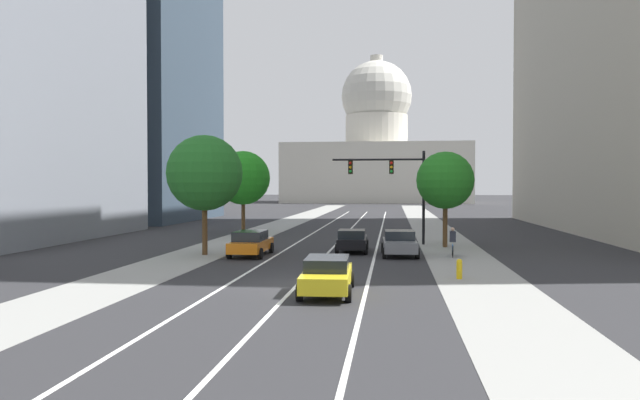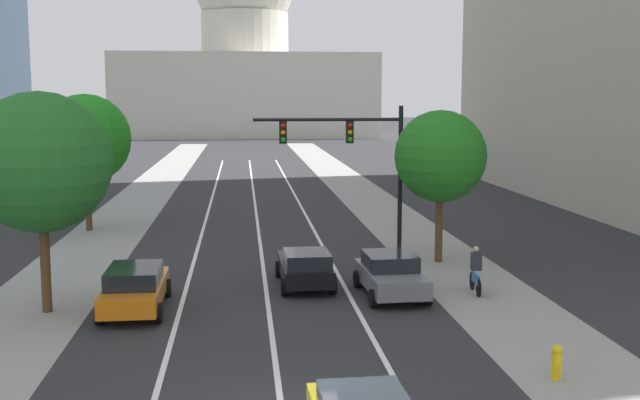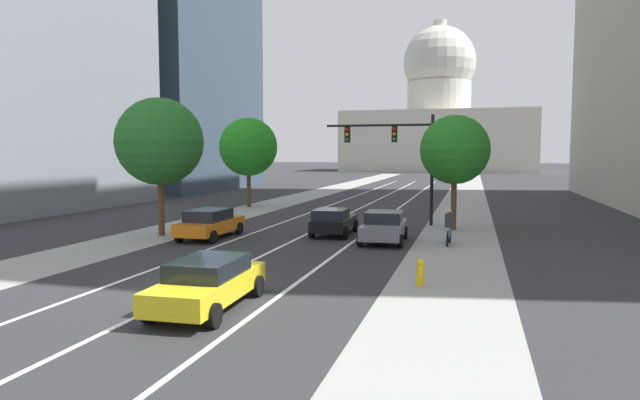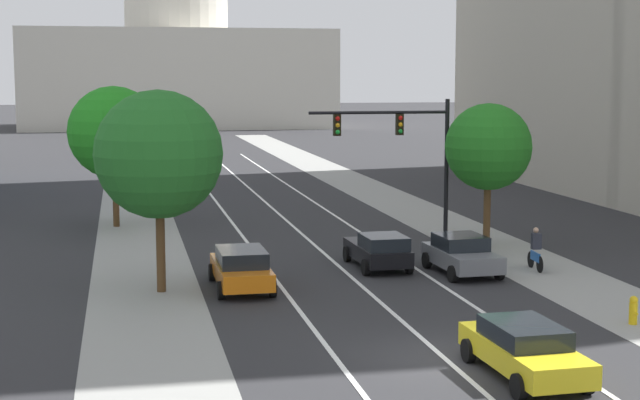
{
  "view_description": "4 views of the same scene",
  "coord_description": "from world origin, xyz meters",
  "px_view_note": "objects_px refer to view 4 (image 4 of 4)",
  "views": [
    {
      "loc": [
        3.95,
        -24.75,
        4.19
      ],
      "look_at": [
        -1.24,
        17.95,
        3.13
      ],
      "focal_mm": 33.48,
      "sensor_mm": 36.0,
      "label": 1
    },
    {
      "loc": [
        -0.81,
        -15.53,
        7.04
      ],
      "look_at": [
        2.54,
        17.56,
        2.56
      ],
      "focal_mm": 43.36,
      "sensor_mm": 36.0,
      "label": 2
    },
    {
      "loc": [
        8.52,
        -15.8,
        4.34
      ],
      "look_at": [
        -2.76,
        25.03,
        0.75
      ],
      "focal_mm": 31.17,
      "sensor_mm": 36.0,
      "label": 3
    },
    {
      "loc": [
        -8.52,
        -24.6,
        7.71
      ],
      "look_at": [
        0.87,
        21.23,
        1.68
      ],
      "focal_mm": 54.57,
      "sensor_mm": 36.0,
      "label": 4
    }
  ],
  "objects_px": {
    "car_orange": "(241,268)",
    "car_black": "(379,250)",
    "cyclist": "(536,249)",
    "street_tree_near_right": "(488,147)",
    "car_yellow": "(524,348)",
    "car_gray": "(462,254)",
    "street_tree_mid_left": "(159,155)",
    "capitol_building": "(177,43)",
    "traffic_signal_mast": "(405,143)",
    "street_tree_near_left": "(114,132)",
    "fire_hydrant": "(633,310)"
  },
  "relations": [
    {
      "from": "fire_hydrant",
      "to": "street_tree_near_left",
      "type": "xyz_separation_m",
      "value": [
        -15.8,
        23.3,
        4.36
      ]
    },
    {
      "from": "car_black",
      "to": "street_tree_near_right",
      "type": "relative_size",
      "value": 0.66
    },
    {
      "from": "street_tree_near_right",
      "to": "street_tree_mid_left",
      "type": "bearing_deg",
      "value": -156.91
    },
    {
      "from": "car_yellow",
      "to": "car_black",
      "type": "bearing_deg",
      "value": -1.98
    },
    {
      "from": "fire_hydrant",
      "to": "street_tree_near_left",
      "type": "height_order",
      "value": "street_tree_near_left"
    },
    {
      "from": "street_tree_near_left",
      "to": "street_tree_near_right",
      "type": "relative_size",
      "value": 1.11
    },
    {
      "from": "car_gray",
      "to": "street_tree_near_right",
      "type": "xyz_separation_m",
      "value": [
        3.12,
        5.37,
        3.74
      ]
    },
    {
      "from": "car_black",
      "to": "street_tree_mid_left",
      "type": "relative_size",
      "value": 0.59
    },
    {
      "from": "car_gray",
      "to": "cyclist",
      "type": "bearing_deg",
      "value": -92.22
    },
    {
      "from": "street_tree_near_right",
      "to": "street_tree_mid_left",
      "type": "relative_size",
      "value": 0.9
    },
    {
      "from": "capitol_building",
      "to": "car_yellow",
      "type": "xyz_separation_m",
      "value": [
        1.46,
        -125.26,
        -11.64
      ]
    },
    {
      "from": "cyclist",
      "to": "capitol_building",
      "type": "bearing_deg",
      "value": 8.01
    },
    {
      "from": "car_orange",
      "to": "car_black",
      "type": "height_order",
      "value": "car_orange"
    },
    {
      "from": "car_orange",
      "to": "traffic_signal_mast",
      "type": "relative_size",
      "value": 0.71
    },
    {
      "from": "car_gray",
      "to": "street_tree_near_right",
      "type": "relative_size",
      "value": 0.65
    },
    {
      "from": "capitol_building",
      "to": "street_tree_near_right",
      "type": "relative_size",
      "value": 6.87
    },
    {
      "from": "fire_hydrant",
      "to": "car_orange",
      "type": "bearing_deg",
      "value": 146.49
    },
    {
      "from": "capitol_building",
      "to": "car_black",
      "type": "height_order",
      "value": "capitol_building"
    },
    {
      "from": "car_black",
      "to": "traffic_signal_mast",
      "type": "relative_size",
      "value": 0.64
    },
    {
      "from": "car_black",
      "to": "car_gray",
      "type": "height_order",
      "value": "car_gray"
    },
    {
      "from": "car_yellow",
      "to": "cyclist",
      "type": "xyz_separation_m",
      "value": [
        6.02,
        12.8,
        0.1
      ]
    },
    {
      "from": "car_orange",
      "to": "cyclist",
      "type": "bearing_deg",
      "value": -85.32
    },
    {
      "from": "car_yellow",
      "to": "car_orange",
      "type": "bearing_deg",
      "value": 24.46
    },
    {
      "from": "car_orange",
      "to": "car_black",
      "type": "bearing_deg",
      "value": -66.2
    },
    {
      "from": "cyclist",
      "to": "street_tree_mid_left",
      "type": "relative_size",
      "value": 0.24
    },
    {
      "from": "car_orange",
      "to": "car_gray",
      "type": "height_order",
      "value": "car_gray"
    },
    {
      "from": "traffic_signal_mast",
      "to": "street_tree_mid_left",
      "type": "distance_m",
      "value": 13.9
    },
    {
      "from": "capitol_building",
      "to": "street_tree_mid_left",
      "type": "xyz_separation_m",
      "value": [
        -7.24,
        -113.38,
        -7.46
      ]
    },
    {
      "from": "street_tree_near_right",
      "to": "car_gray",
      "type": "bearing_deg",
      "value": -120.14
    },
    {
      "from": "capitol_building",
      "to": "street_tree_near_left",
      "type": "xyz_separation_m",
      "value": [
        -8.87,
        -97.68,
        -7.56
      ]
    },
    {
      "from": "traffic_signal_mast",
      "to": "cyclist",
      "type": "bearing_deg",
      "value": -64.68
    },
    {
      "from": "car_yellow",
      "to": "street_tree_mid_left",
      "type": "distance_m",
      "value": 15.3
    },
    {
      "from": "fire_hydrant",
      "to": "street_tree_near_right",
      "type": "relative_size",
      "value": 0.14
    },
    {
      "from": "car_black",
      "to": "traffic_signal_mast",
      "type": "xyz_separation_m",
      "value": [
        2.67,
        5.48,
        3.9
      ]
    },
    {
      "from": "cyclist",
      "to": "street_tree_near_left",
      "type": "xyz_separation_m",
      "value": [
        -16.34,
        14.78,
        3.98
      ]
    },
    {
      "from": "car_yellow",
      "to": "street_tree_near_right",
      "type": "xyz_separation_m",
      "value": [
        6.04,
        18.16,
        3.77
      ]
    },
    {
      "from": "traffic_signal_mast",
      "to": "street_tree_near_left",
      "type": "bearing_deg",
      "value": 149.32
    },
    {
      "from": "capitol_building",
      "to": "fire_hydrant",
      "type": "xyz_separation_m",
      "value": [
        6.93,
        -120.98,
        -11.93
      ]
    },
    {
      "from": "street_tree_near_left",
      "to": "car_yellow",
      "type": "bearing_deg",
      "value": -69.46
    },
    {
      "from": "traffic_signal_mast",
      "to": "street_tree_mid_left",
      "type": "bearing_deg",
      "value": -144.94
    },
    {
      "from": "car_orange",
      "to": "fire_hydrant",
      "type": "distance_m",
      "value": 13.57
    },
    {
      "from": "cyclist",
      "to": "street_tree_near_right",
      "type": "bearing_deg",
      "value": 3.97
    },
    {
      "from": "capitol_building",
      "to": "street_tree_near_left",
      "type": "bearing_deg",
      "value": -95.19
    },
    {
      "from": "car_yellow",
      "to": "street_tree_near_right",
      "type": "distance_m",
      "value": 19.5
    },
    {
      "from": "car_yellow",
      "to": "street_tree_mid_left",
      "type": "bearing_deg",
      "value": 34.29
    },
    {
      "from": "car_gray",
      "to": "car_black",
      "type": "bearing_deg",
      "value": 59.13
    },
    {
      "from": "capitol_building",
      "to": "traffic_signal_mast",
      "type": "distance_m",
      "value": 105.76
    },
    {
      "from": "car_black",
      "to": "cyclist",
      "type": "height_order",
      "value": "cyclist"
    },
    {
      "from": "car_orange",
      "to": "street_tree_near_left",
      "type": "distance_m",
      "value": 16.93
    },
    {
      "from": "capitol_building",
      "to": "traffic_signal_mast",
      "type": "height_order",
      "value": "capitol_building"
    }
  ]
}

